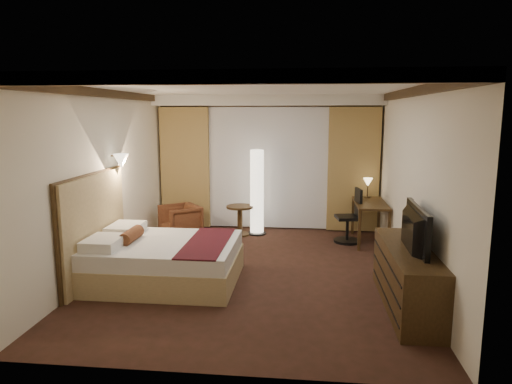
# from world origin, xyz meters

# --- Properties ---
(floor) EXTENTS (4.50, 5.50, 0.01)m
(floor) POSITION_xyz_m (0.00, 0.00, 0.00)
(floor) COLOR #301E12
(floor) RESTS_ON ground
(ceiling) EXTENTS (4.50, 5.50, 0.01)m
(ceiling) POSITION_xyz_m (0.00, 0.00, 2.70)
(ceiling) COLOR white
(ceiling) RESTS_ON back_wall
(back_wall) EXTENTS (4.50, 0.02, 2.70)m
(back_wall) POSITION_xyz_m (0.00, 2.75, 1.35)
(back_wall) COLOR white
(back_wall) RESTS_ON floor
(left_wall) EXTENTS (0.02, 5.50, 2.70)m
(left_wall) POSITION_xyz_m (-2.25, 0.00, 1.35)
(left_wall) COLOR white
(left_wall) RESTS_ON floor
(right_wall) EXTENTS (0.02, 5.50, 2.70)m
(right_wall) POSITION_xyz_m (2.25, 0.00, 1.35)
(right_wall) COLOR white
(right_wall) RESTS_ON floor
(crown_molding) EXTENTS (4.50, 5.50, 0.12)m
(crown_molding) POSITION_xyz_m (0.00, 0.00, 2.64)
(crown_molding) COLOR black
(crown_molding) RESTS_ON ceiling
(soffit) EXTENTS (4.50, 0.50, 0.20)m
(soffit) POSITION_xyz_m (0.00, 2.50, 2.60)
(soffit) COLOR white
(soffit) RESTS_ON ceiling
(curtain_sheer) EXTENTS (2.48, 0.04, 2.45)m
(curtain_sheer) POSITION_xyz_m (0.00, 2.67, 1.25)
(curtain_sheer) COLOR silver
(curtain_sheer) RESTS_ON back_wall
(curtain_left_drape) EXTENTS (1.00, 0.14, 2.45)m
(curtain_left_drape) POSITION_xyz_m (-1.70, 2.61, 1.25)
(curtain_left_drape) COLOR tan
(curtain_left_drape) RESTS_ON back_wall
(curtain_right_drape) EXTENTS (1.00, 0.14, 2.45)m
(curtain_right_drape) POSITION_xyz_m (1.70, 2.61, 1.25)
(curtain_right_drape) COLOR tan
(curtain_right_drape) RESTS_ON back_wall
(wall_sconce) EXTENTS (0.24, 0.24, 0.24)m
(wall_sconce) POSITION_xyz_m (-2.09, 0.28, 1.62)
(wall_sconce) COLOR white
(wall_sconce) RESTS_ON left_wall
(bed) EXTENTS (2.01, 1.57, 0.59)m
(bed) POSITION_xyz_m (-1.19, -0.51, 0.29)
(bed) COLOR white
(bed) RESTS_ON floor
(headboard) EXTENTS (0.12, 1.87, 1.50)m
(headboard) POSITION_xyz_m (-2.20, -0.51, 0.75)
(headboard) COLOR tan
(headboard) RESTS_ON floor
(armchair) EXTENTS (0.90, 0.91, 0.69)m
(armchair) POSITION_xyz_m (-1.62, 1.82, 0.34)
(armchair) COLOR #552919
(armchair) RESTS_ON floor
(side_table) EXTENTS (0.53, 0.53, 0.58)m
(side_table) POSITION_xyz_m (-0.49, 2.09, 0.29)
(side_table) COLOR black
(side_table) RESTS_ON floor
(floor_lamp) EXTENTS (0.35, 0.35, 1.68)m
(floor_lamp) POSITION_xyz_m (-0.17, 2.19, 0.84)
(floor_lamp) COLOR white
(floor_lamp) RESTS_ON floor
(desk) EXTENTS (0.55, 1.22, 0.75)m
(desk) POSITION_xyz_m (1.95, 1.84, 0.38)
(desk) COLOR black
(desk) RESTS_ON floor
(desk_lamp) EXTENTS (0.18, 0.18, 0.34)m
(desk_lamp) POSITION_xyz_m (1.95, 2.30, 0.92)
(desk_lamp) COLOR #FFD899
(desk_lamp) RESTS_ON desk
(office_chair) EXTENTS (0.56, 0.56, 1.01)m
(office_chair) POSITION_xyz_m (1.54, 1.79, 0.50)
(office_chair) COLOR black
(office_chair) RESTS_ON floor
(dresser) EXTENTS (0.50, 1.94, 0.75)m
(dresser) POSITION_xyz_m (2.00, -1.05, 0.38)
(dresser) COLOR black
(dresser) RESTS_ON floor
(television) EXTENTS (0.70, 1.18, 0.15)m
(television) POSITION_xyz_m (1.97, -1.05, 1.09)
(television) COLOR black
(television) RESTS_ON dresser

